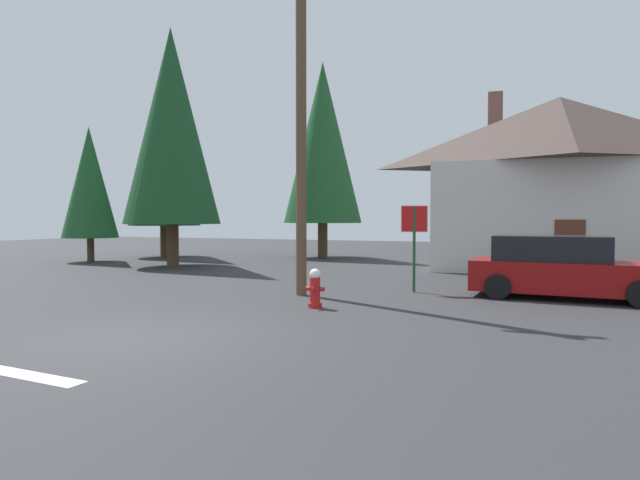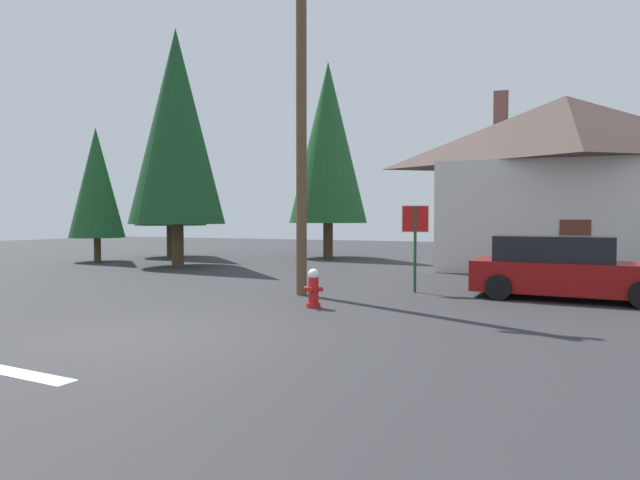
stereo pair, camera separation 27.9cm
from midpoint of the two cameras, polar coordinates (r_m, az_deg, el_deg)
The scene contains 10 objects.
ground_plane at distance 9.83m, azimuth -18.89°, elevation -10.02°, with size 80.00×80.00×0.10m, color #2D2D30.
fire_hydrant at distance 12.15m, azimuth -1.20°, elevation -5.22°, with size 0.45×0.38×0.89m.
utility_pole at distance 14.42m, azimuth -2.62°, elevation 14.71°, with size 1.60×0.28×9.89m.
stop_sign_far at distance 14.85m, azimuth 9.54°, elevation 1.05°, with size 0.71×0.25×2.40m.
house at distance 23.46m, azimuth 23.87°, elevation 5.90°, with size 11.07×7.19×7.45m.
parked_car at distance 14.81m, azimuth 24.03°, elevation -2.81°, with size 4.67×2.20×1.59m.
pine_tree_tall_left at distance 29.60m, azimuth -16.66°, elevation 8.89°, with size 3.73×3.73×9.32m.
pine_tree_mid_left at distance 27.34m, azimuth -23.74°, elevation 5.66°, with size 2.53×2.53×6.34m.
pine_tree_short_left at distance 23.79m, azimuth -15.97°, elevation 11.63°, with size 4.03×4.03×10.07m.
pine_tree_far_center at distance 27.90m, azimuth -0.00°, elevation 10.37°, with size 4.05×4.05×10.11m.
Camera 1 is at (6.23, -7.26, 2.02)m, focal length 29.85 mm.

